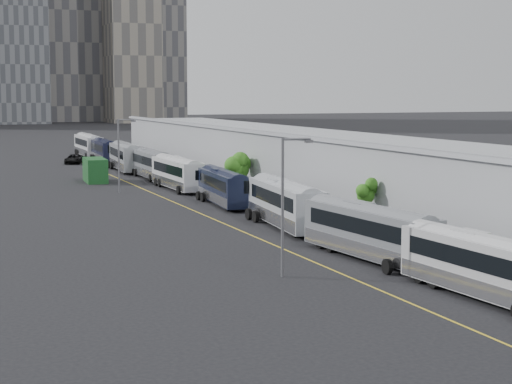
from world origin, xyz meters
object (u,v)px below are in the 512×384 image
bus_10 (89,147)px  street_lamp_near (286,197)px  bus_2 (485,272)px  bus_3 (369,236)px  shipping_container (95,170)px  suv (74,159)px  bus_6 (178,176)px  bus_9 (104,152)px  bus_7 (151,166)px  bus_4 (286,208)px  bus_5 (224,190)px  street_lamp_far (121,150)px  bus_8 (126,159)px

bus_10 → street_lamp_near: bearing=-93.6°
bus_2 → bus_3: size_ratio=0.95×
bus_10 → bus_3: bearing=-89.5°
street_lamp_near → bus_10: bearing=86.0°
bus_2 → shipping_container: bearing=92.6°
suv → bus_6: bearing=-64.1°
bus_9 → bus_10: bearing=93.1°
bus_6 → suv: bus_6 is taller
bus_3 → bus_7: bearing=84.2°
bus_4 → bus_3: bearing=-85.2°
bus_4 → bus_9: size_ratio=1.09×
bus_7 → shipping_container: bus_7 is taller
bus_3 → bus_5: 29.57m
bus_4 → shipping_container: bearing=106.3°
bus_6 → bus_10: size_ratio=0.96×
bus_6 → street_lamp_far: size_ratio=1.56×
bus_7 → suv: bus_7 is taller
bus_9 → shipping_container: 30.79m
bus_2 → bus_10: (-0.77, 109.80, 0.15)m
bus_7 → bus_10: (-0.56, 40.12, 0.06)m
bus_3 → bus_4: size_ratio=0.95×
bus_6 → suv: (-5.01, 39.97, -0.85)m
bus_2 → bus_5: (-0.21, 41.49, -0.00)m
bus_6 → street_lamp_far: street_lamp_far is taller
bus_5 → bus_4: bearing=-84.9°
bus_3 → bus_9: 85.73m
bus_3 → street_lamp_near: 8.51m
bus_5 → street_lamp_near: street_lamp_near is taller
shipping_container → bus_6: bearing=-54.6°
street_lamp_near → bus_5: bearing=76.9°
bus_6 → suv: bearing=96.3°
bus_6 → bus_9: size_ratio=1.03×
bus_5 → suv: bus_5 is taller
bus_8 → suv: 15.82m
bus_5 → bus_8: bearing=95.9°
bus_7 → bus_8: (-0.69, 11.27, 0.09)m
bus_8 → bus_3: bearing=-85.7°
bus_7 → street_lamp_far: (-7.12, -14.19, 3.17)m
bus_2 → bus_10: 109.80m
street_lamp_near → shipping_container: bearing=90.1°
suv → bus_4: bearing=-66.7°
bus_5 → bus_7: bus_7 is taller
bus_4 → street_lamp_far: 30.14m
bus_9 → bus_10: size_ratio=0.94×
bus_9 → bus_3: bearing=-88.0°
bus_9 → shipping_container: size_ratio=2.06×
bus_2 → shipping_container: size_ratio=2.02×
bus_5 → shipping_container: size_ratio=2.02×
bus_7 → suv: (-5.44, 26.33, -0.86)m
bus_2 → bus_4: 26.37m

